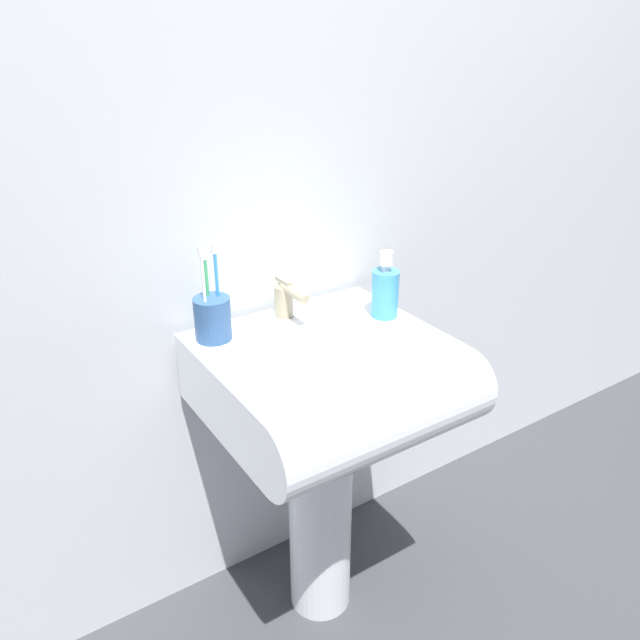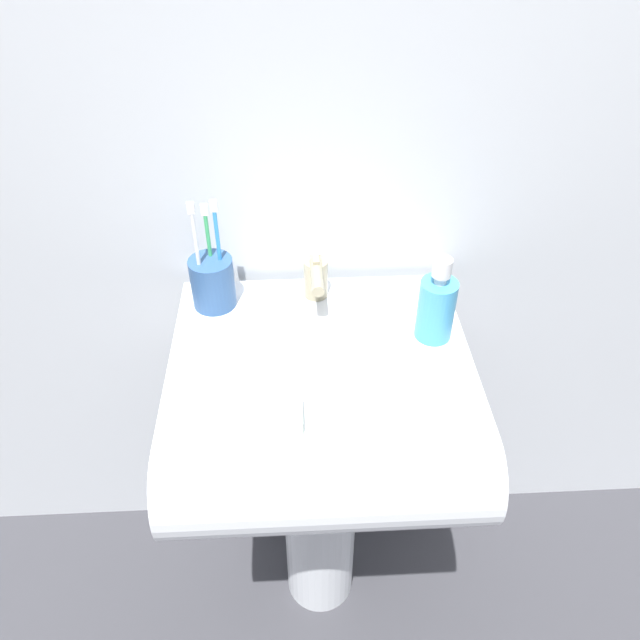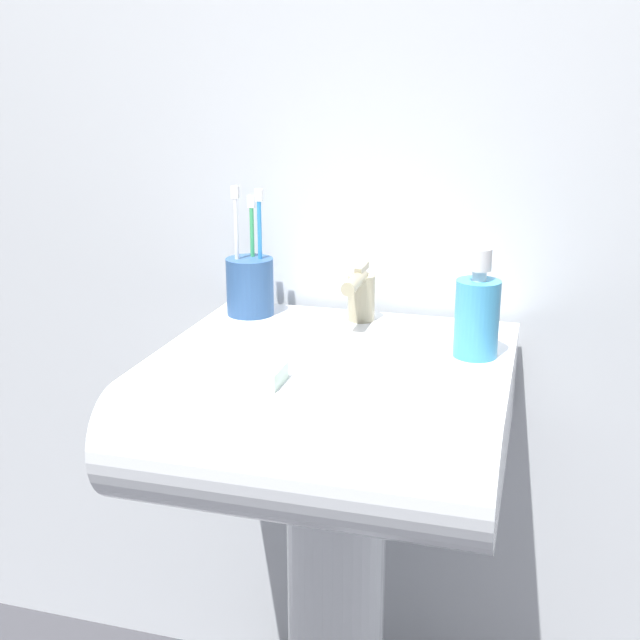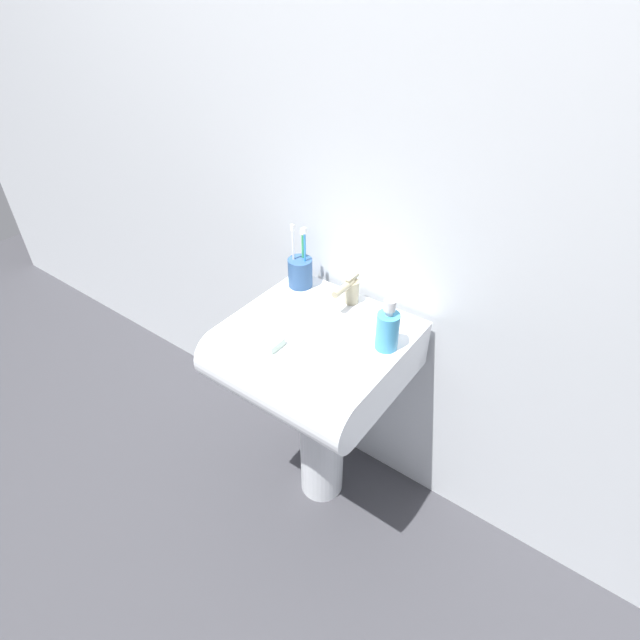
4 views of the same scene
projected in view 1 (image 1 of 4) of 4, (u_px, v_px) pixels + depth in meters
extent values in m
plane|color=#38383D|center=(320.00, 596.00, 1.69)|extent=(6.00, 6.00, 0.00)
cube|color=silver|center=(258.00, 128.00, 1.37)|extent=(5.00, 0.05, 2.40)
cylinder|color=white|center=(320.00, 508.00, 1.56)|extent=(0.16, 0.16, 0.62)
cube|color=white|center=(320.00, 373.00, 1.39)|extent=(0.51, 0.41, 0.16)
cylinder|color=white|center=(377.00, 417.00, 1.24)|extent=(0.51, 0.16, 0.16)
cylinder|color=tan|center=(285.00, 301.00, 1.46)|extent=(0.04, 0.04, 0.08)
cylinder|color=tan|center=(296.00, 292.00, 1.41)|extent=(0.02, 0.09, 0.02)
cube|color=tan|center=(285.00, 281.00, 1.44)|extent=(0.01, 0.06, 0.01)
cylinder|color=#2D5184|center=(213.00, 319.00, 1.35)|extent=(0.08, 0.08, 0.10)
cylinder|color=white|center=(205.00, 297.00, 1.31)|extent=(0.01, 0.01, 0.18)
cube|color=white|center=(201.00, 252.00, 1.26)|extent=(0.01, 0.01, 0.02)
cylinder|color=#338CD8|center=(218.00, 293.00, 1.34)|extent=(0.01, 0.01, 0.18)
cube|color=white|center=(214.00, 249.00, 1.29)|extent=(0.01, 0.01, 0.02)
cylinder|color=#3FB266|center=(208.00, 295.00, 1.34)|extent=(0.01, 0.01, 0.17)
cube|color=white|center=(205.00, 255.00, 1.30)|extent=(0.01, 0.01, 0.02)
cylinder|color=#3F99CC|center=(385.00, 294.00, 1.45)|extent=(0.06, 0.06, 0.11)
cylinder|color=silver|center=(386.00, 268.00, 1.43)|extent=(0.02, 0.02, 0.01)
cylinder|color=silver|center=(387.00, 258.00, 1.42)|extent=(0.03, 0.03, 0.03)
cube|color=silver|center=(332.00, 377.00, 1.20)|extent=(0.08, 0.06, 0.02)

